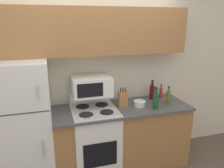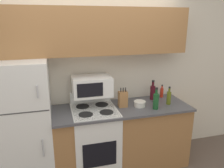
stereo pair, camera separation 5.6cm
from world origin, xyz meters
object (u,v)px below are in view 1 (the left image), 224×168
Objects in this scene: bottle_wine_green at (156,100)px; bottle_hot_sauce at (161,92)px; refrigerator at (26,125)px; knife_block at (123,99)px; microwave at (91,86)px; stove at (95,140)px; bowl at (140,103)px; bottle_wine_red at (152,92)px; bottle_olive_oil at (168,97)px.

bottle_hot_sauce is at bearing 53.41° from bottle_wine_green.
knife_block is (1.28, -0.00, 0.22)m from refrigerator.
microwave is at bearing -174.59° from bottle_hot_sauce.
stove reaches higher than bowl.
bottle_wine_red and bottle_wine_green have the same top height.
bottle_wine_green is at bearing -20.13° from microwave.
bottle_wine_red reaches higher than bottle_hot_sauce.
refrigerator is 1.82m from bottle_wine_red.
bottle_olive_oil is 0.28m from bottle_wine_red.
refrigerator is 2.00m from bottle_hot_sauce.
bowl is at bearing -14.29° from microwave.
bottle_olive_oil is at bearing -59.90° from bottle_wine_red.
refrigerator reaches higher than microwave.
refrigerator reaches higher than bowl.
bottle_wine_red is (0.93, 0.05, -0.19)m from microwave.
knife_block reaches higher than bowl.
bowl is (0.64, -0.04, 0.48)m from stove.
bottle_hot_sauce is (1.98, 0.21, 0.19)m from refrigerator.
microwave reaches higher than stove.
bottle_hot_sauce is at bearing 16.92° from knife_block.
refrigerator is at bearing -172.88° from microwave.
bowl is 0.56× the size of bottle_wine_green.
stove is 6.58× the size of bowl.
bowl is 0.37m from bottle_wine_red.
bottle_wine_green is at bearing -126.59° from bottle_hot_sauce.
knife_block is at bearing 166.66° from bowl.
stove is 3.65× the size of bottle_wine_green.
bowl is at bearing 176.57° from bottle_olive_oil.
bottle_wine_green is (0.81, -0.18, 0.56)m from stove.
stove is 3.94× the size of knife_block.
bottle_wine_red is at bearing 5.01° from refrigerator.
bottle_wine_red is (0.29, 0.21, 0.08)m from bowl.
bowl is at bearing -3.63° from stove.
stove is 1.10m from bottle_wine_red.
bottle_wine_green is (0.40, -0.19, 0.01)m from knife_block.
bottle_hot_sauce is at bearing 29.51° from bowl.
bottle_wine_green is (1.68, -0.19, 0.22)m from refrigerator.
microwave is at bearing -176.96° from bottle_wine_red.
bottle_wine_green is (-0.26, -0.11, 0.02)m from bottle_olive_oil.
stove is 1.00m from bottle_wine_green.
bottle_wine_red reaches higher than knife_block.
bowl is 0.55m from bottle_hot_sauce.
bottle_wine_red is at bearing 120.10° from bottle_olive_oil.
knife_block is 0.45m from bottle_wine_green.
refrigerator is at bearing -173.84° from bottle_hot_sauce.
bottle_hot_sauce is (0.70, 0.21, -0.03)m from knife_block.
bottle_olive_oil is (-0.04, -0.29, 0.02)m from bottle_hot_sauce.
bottle_hot_sauce is at bearing 5.41° from microwave.
bottle_wine_red is (-0.18, -0.06, 0.04)m from bottle_hot_sauce.
bottle_olive_oil is at bearing -10.01° from microwave.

